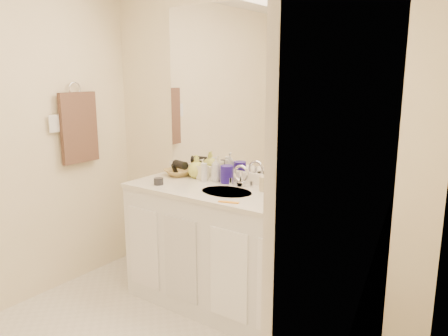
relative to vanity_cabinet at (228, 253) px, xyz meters
name	(u,v)px	position (x,y,z in m)	size (l,w,h in m)	color
wall_back	(250,140)	(0.00, 0.28, 0.77)	(2.60, 0.02, 2.40)	#FEEEC7
wall_right	(383,228)	(1.30, -1.02, 0.77)	(0.02, 2.60, 2.40)	#FEEEC7
vanity_cabinet	(228,253)	(0.00, 0.00, 0.00)	(1.50, 0.55, 0.85)	white
countertop	(228,193)	(0.00, 0.00, 0.44)	(1.52, 0.57, 0.03)	silver
backsplash	(248,178)	(0.00, 0.26, 0.50)	(1.52, 0.03, 0.08)	white
sink_basin	(227,193)	(0.00, -0.02, 0.44)	(0.37, 0.37, 0.02)	beige
faucet	(241,179)	(0.00, 0.16, 0.51)	(0.02, 0.02, 0.11)	silver
mirror	(250,89)	(0.00, 0.27, 1.14)	(1.48, 0.01, 1.20)	white
blue_mug	(227,174)	(-0.13, 0.18, 0.52)	(0.09, 0.09, 0.13)	navy
tan_cup	(264,184)	(0.20, 0.15, 0.51)	(0.07, 0.07, 0.10)	beige
toothbrush	(266,170)	(0.21, 0.15, 0.60)	(0.01, 0.01, 0.21)	#FF437E
mouthwash_bottle	(273,181)	(0.29, 0.10, 0.55)	(0.08, 0.08, 0.19)	#0A5D83
clear_pump_bottle	(308,184)	(0.50, 0.18, 0.54)	(0.06, 0.06, 0.17)	white
soap_dish	(275,208)	(0.45, -0.16, 0.46)	(0.09, 0.07, 0.01)	silver
green_soap	(275,205)	(0.45, -0.16, 0.48)	(0.07, 0.05, 0.02)	#93D233
orange_comb	(229,202)	(0.16, -0.22, 0.46)	(0.13, 0.03, 0.01)	orange
dark_jar	(159,181)	(-0.51, -0.15, 0.48)	(0.07, 0.07, 0.05)	#27272C
extra_white_bottle	(204,173)	(-0.29, 0.11, 0.52)	(0.04, 0.04, 0.14)	silver
soap_bottle_white	(216,169)	(-0.23, 0.17, 0.55)	(0.07, 0.07, 0.18)	silver
soap_bottle_cream	(203,169)	(-0.35, 0.16, 0.53)	(0.07, 0.07, 0.16)	beige
soap_bottle_yellow	(197,167)	(-0.42, 0.18, 0.54)	(0.14, 0.14, 0.18)	#CCD251
wicker_basket	(179,172)	(-0.58, 0.15, 0.48)	(0.21, 0.21, 0.05)	#A78543
hair_dryer	(180,165)	(-0.56, 0.15, 0.54)	(0.06, 0.06, 0.13)	black
towel_ring	(75,89)	(-1.27, -0.25, 1.12)	(0.11, 0.11, 0.01)	silver
hand_towel	(79,128)	(-1.25, -0.25, 0.82)	(0.04, 0.32, 0.55)	#36241D
switch_plate	(54,124)	(-1.27, -0.45, 0.88)	(0.01, 0.09, 0.13)	white
door	(340,328)	(1.29, -1.32, 0.57)	(0.02, 0.82, 2.00)	silver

